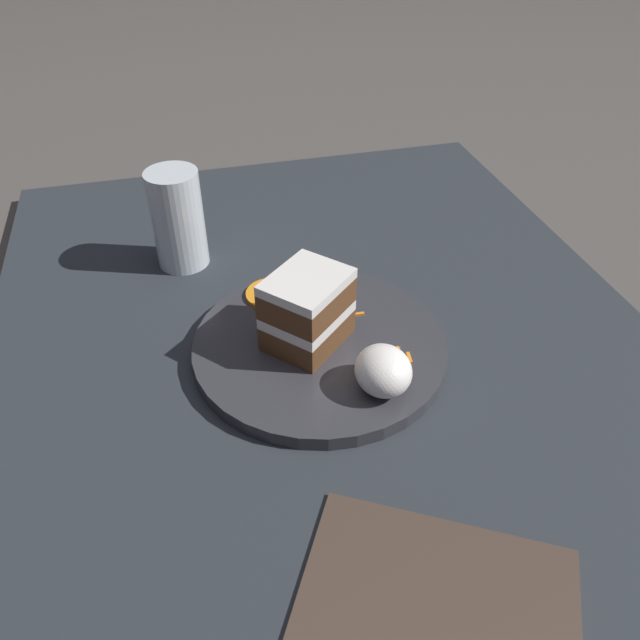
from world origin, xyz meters
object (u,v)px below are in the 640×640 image
plate (320,346)px  orange_garnish (272,294)px  cake_slice (308,312)px  drinking_glass (179,225)px  cream_dollop (383,371)px  menu_card (437,609)px

plate → orange_garnish: size_ratio=4.53×
cake_slice → orange_garnish: bearing=151.3°
orange_garnish → drinking_glass: (0.13, 0.10, 0.04)m
cake_slice → cream_dollop: (-0.09, -0.06, -0.02)m
orange_garnish → cake_slice: bearing=-166.3°
cream_dollop → orange_garnish: bearing=23.4°
cake_slice → cream_dollop: bearing=-9.8°
cream_dollop → menu_card: size_ratio=0.30×
orange_garnish → menu_card: (-0.42, -0.05, -0.02)m
cream_dollop → menu_card: bearing=172.1°
orange_garnish → menu_card: bearing=-173.2°
cream_dollop → orange_garnish: 0.21m
cake_slice → menu_card: size_ratio=0.53×
cake_slice → cream_dollop: 0.11m
drinking_glass → cake_slice: bearing=-151.9°
plate → orange_garnish: (0.10, 0.04, 0.01)m
cake_slice → orange_garnish: size_ratio=1.78×
menu_card → plate: bearing=32.2°
drinking_glass → orange_garnish: bearing=-143.1°
cream_dollop → menu_card: cream_dollop is taller
plate → drinking_glass: (0.23, 0.14, 0.05)m
plate → menu_card: 0.32m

